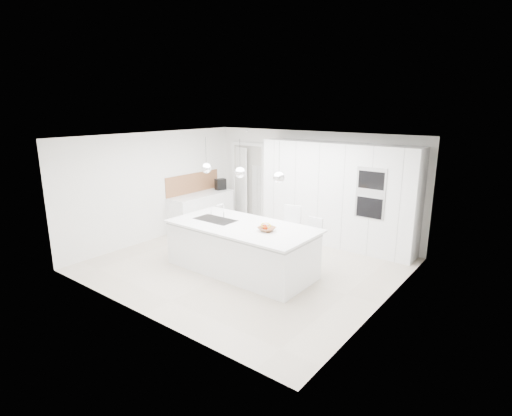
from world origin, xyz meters
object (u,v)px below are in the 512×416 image
Objects in this scene: espresso_machine at (220,184)px; bar_stool_left at (288,234)px; fruit_bowl at (267,229)px; bar_stool_right at (311,245)px; island_base at (241,249)px.

bar_stool_left is at bearing -4.61° from espresso_machine.
bar_stool_left is (-0.16, 0.97, -0.38)m from fruit_bowl.
espresso_machine is 0.29× the size of bar_stool_right.
bar_stool_left reaches higher than bar_stool_right.
bar_stool_right is at bearing 61.97° from fruit_bowl.
bar_stool_left is (0.42, 1.00, 0.13)m from island_base.
fruit_bowl is 1.06m from bar_stool_left.
espresso_machine is at bearing 145.10° from fruit_bowl.
fruit_bowl is 3.80m from espresso_machine.
fruit_bowl reaches higher than island_base.
fruit_bowl is (0.59, 0.03, 0.51)m from island_base.
espresso_machine reaches higher than bar_stool_right.
bar_stool_left is at bearing 67.14° from island_base.
island_base is 2.78× the size of bar_stool_right.
bar_stool_right is (1.03, 0.86, 0.07)m from island_base.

